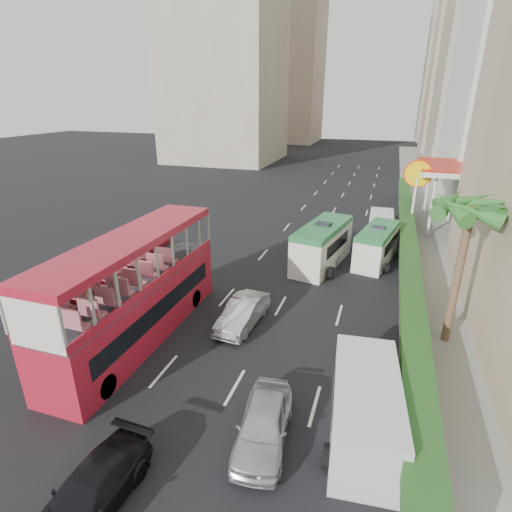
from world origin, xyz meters
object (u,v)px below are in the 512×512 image
at_px(car_silver_lane_b, 263,440).
at_px(car_silver_lane_a, 243,324).
at_px(van_asset, 328,257).
at_px(minibus_far, 377,245).
at_px(minibus_near, 322,245).
at_px(double_decker_bus, 136,289).
at_px(shell_station, 455,198).
at_px(palm_tree, 457,277).
at_px(car_black, 93,508).
at_px(panel_van_far, 381,225).
at_px(panel_van_near, 365,408).

bearing_deg(car_silver_lane_b, car_silver_lane_a, 108.71).
relative_size(van_asset, minibus_far, 0.84).
distance_m(car_silver_lane_a, minibus_far, 12.31).
height_order(car_silver_lane_b, minibus_near, minibus_near).
bearing_deg(double_decker_bus, minibus_near, 59.77).
distance_m(minibus_near, shell_station, 14.82).
bearing_deg(minibus_near, van_asset, 90.79).
bearing_deg(car_silver_lane_b, palm_tree, 45.32).
height_order(car_silver_lane_a, car_black, car_silver_lane_a).
bearing_deg(panel_van_far, van_asset, -120.20).
xyz_separation_m(double_decker_bus, minibus_far, (10.21, 13.24, -1.32)).
bearing_deg(minibus_near, car_silver_lane_b, -76.56).
distance_m(double_decker_bus, shell_station, 28.02).
distance_m(panel_van_near, palm_tree, 7.84).
distance_m(car_silver_lane_a, van_asset, 10.87).
height_order(car_silver_lane_b, car_black, car_silver_lane_b).
xyz_separation_m(double_decker_bus, car_silver_lane_a, (4.30, 2.52, -2.53)).
bearing_deg(car_silver_lane_b, minibus_far, 74.27).
distance_m(double_decker_bus, minibus_near, 13.38).
bearing_deg(minibus_far, double_decker_bus, -116.24).
bearing_deg(minibus_near, car_silver_lane_a, -94.29).
xyz_separation_m(van_asset, minibus_near, (-0.27, -1.53, 1.42)).
distance_m(van_asset, panel_van_near, 16.25).
bearing_deg(panel_van_far, minibus_near, -116.73).
bearing_deg(palm_tree, car_silver_lane_a, -171.13).
relative_size(car_silver_lane_a, minibus_far, 0.75).
bearing_deg(palm_tree, car_black, -130.47).
bearing_deg(car_black, minibus_far, 75.07).
distance_m(car_silver_lane_b, palm_tree, 10.85).
bearing_deg(minibus_near, panel_van_far, 75.34).
height_order(car_black, minibus_near, minibus_near).
distance_m(car_silver_lane_b, panel_van_near, 3.58).
height_order(panel_van_far, shell_station, shell_station).
bearing_deg(double_decker_bus, panel_van_near, -14.63).
bearing_deg(shell_station, car_silver_lane_b, -107.48).
bearing_deg(double_decker_bus, shell_station, 55.18).
bearing_deg(shell_station, panel_van_near, -101.87).
xyz_separation_m(panel_van_near, shell_station, (5.41, 25.76, 1.69)).
distance_m(car_black, panel_van_near, 8.71).
bearing_deg(van_asset, palm_tree, -45.70).
xyz_separation_m(double_decker_bus, palm_tree, (13.80, 4.00, 0.85)).
distance_m(car_silver_lane_a, car_silver_lane_b, 7.36).
xyz_separation_m(car_silver_lane_a, panel_van_near, (6.29, -5.28, 1.06)).
bearing_deg(car_silver_lane_a, panel_van_near, -36.19).
xyz_separation_m(double_decker_bus, minibus_near, (6.72, 11.52, -1.11)).
height_order(double_decker_bus, car_silver_lane_a, double_decker_bus).
bearing_deg(car_black, car_silver_lane_a, 88.71).
distance_m(car_silver_lane_b, minibus_near, 15.73).
height_order(car_silver_lane_b, palm_tree, palm_tree).
bearing_deg(panel_van_near, minibus_far, 85.51).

